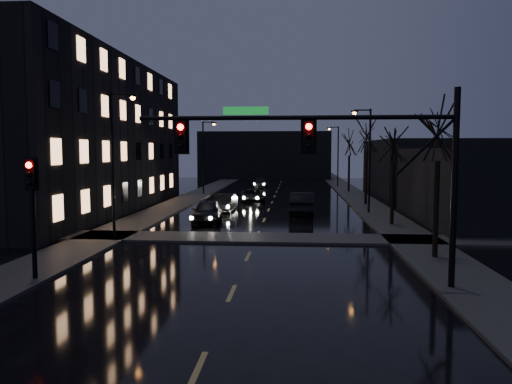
% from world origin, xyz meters
% --- Properties ---
extents(sidewalk_left, '(3.00, 140.00, 0.12)m').
position_xyz_m(sidewalk_left, '(-8.50, 35.00, 0.06)').
color(sidewalk_left, '#2D2D2B').
rests_on(sidewalk_left, ground).
extents(sidewalk_right, '(3.00, 140.00, 0.12)m').
position_xyz_m(sidewalk_right, '(8.50, 35.00, 0.06)').
color(sidewalk_right, '#2D2D2B').
rests_on(sidewalk_right, ground).
extents(sidewalk_cross, '(40.00, 3.00, 0.12)m').
position_xyz_m(sidewalk_cross, '(0.00, 18.50, 0.06)').
color(sidewalk_cross, '#2D2D2B').
rests_on(sidewalk_cross, ground).
extents(apartment_block, '(12.00, 30.00, 12.00)m').
position_xyz_m(apartment_block, '(-16.50, 30.00, 6.00)').
color(apartment_block, black).
rests_on(apartment_block, ground).
extents(commercial_right_near, '(10.00, 14.00, 5.00)m').
position_xyz_m(commercial_right_near, '(15.50, 26.00, 2.50)').
color(commercial_right_near, black).
rests_on(commercial_right_near, ground).
extents(commercial_right_far, '(12.00, 18.00, 6.00)m').
position_xyz_m(commercial_right_far, '(17.00, 48.00, 3.00)').
color(commercial_right_far, black).
rests_on(commercial_right_far, ground).
extents(far_block, '(22.00, 10.00, 8.00)m').
position_xyz_m(far_block, '(-3.00, 78.00, 4.00)').
color(far_block, black).
rests_on(far_block, ground).
extents(signal_mast, '(11.11, 0.41, 7.00)m').
position_xyz_m(signal_mast, '(3.85, 9.00, 4.87)').
color(signal_mast, black).
rests_on(signal_mast, ground).
extents(signal_pole_left, '(0.35, 0.41, 4.53)m').
position_xyz_m(signal_pole_left, '(-7.50, 8.99, 3.01)').
color(signal_pole_left, black).
rests_on(signal_pole_left, ground).
extents(tree_near, '(3.52, 3.52, 8.08)m').
position_xyz_m(tree_near, '(8.40, 14.00, 6.22)').
color(tree_near, black).
rests_on(tree_near, ground).
extents(tree_mid_a, '(3.30, 3.30, 7.58)m').
position_xyz_m(tree_mid_a, '(8.40, 24.00, 5.83)').
color(tree_mid_a, black).
rests_on(tree_mid_a, ground).
extents(tree_mid_b, '(3.74, 3.74, 8.59)m').
position_xyz_m(tree_mid_b, '(8.40, 36.00, 6.61)').
color(tree_mid_b, black).
rests_on(tree_mid_b, ground).
extents(tree_far, '(3.43, 3.43, 7.88)m').
position_xyz_m(tree_far, '(8.40, 50.00, 6.06)').
color(tree_far, black).
rests_on(tree_far, ground).
extents(streetlight_l_near, '(1.53, 0.28, 8.00)m').
position_xyz_m(streetlight_l_near, '(-7.58, 18.00, 4.77)').
color(streetlight_l_near, black).
rests_on(streetlight_l_near, ground).
extents(streetlight_l_far, '(1.53, 0.28, 8.00)m').
position_xyz_m(streetlight_l_far, '(-7.58, 45.00, 4.77)').
color(streetlight_l_far, black).
rests_on(streetlight_l_far, ground).
extents(streetlight_r_mid, '(1.53, 0.28, 8.00)m').
position_xyz_m(streetlight_r_mid, '(7.58, 30.00, 4.77)').
color(streetlight_r_mid, black).
rests_on(streetlight_r_mid, ground).
extents(streetlight_r_far, '(1.53, 0.28, 8.00)m').
position_xyz_m(streetlight_r_far, '(7.58, 58.00, 4.77)').
color(streetlight_r_far, black).
rests_on(streetlight_r_far, ground).
extents(oncoming_car_a, '(2.35, 4.82, 1.59)m').
position_xyz_m(oncoming_car_a, '(-3.71, 24.16, 0.79)').
color(oncoming_car_a, black).
rests_on(oncoming_car_a, ground).
extents(oncoming_car_b, '(1.67, 4.31, 1.40)m').
position_xyz_m(oncoming_car_b, '(-3.45, 30.51, 0.70)').
color(oncoming_car_b, black).
rests_on(oncoming_car_b, ground).
extents(oncoming_car_c, '(2.70, 4.83, 1.28)m').
position_xyz_m(oncoming_car_c, '(-1.80, 37.70, 0.64)').
color(oncoming_car_c, black).
rests_on(oncoming_car_c, ground).
extents(oncoming_car_d, '(2.22, 4.60, 1.29)m').
position_xyz_m(oncoming_car_d, '(-2.35, 55.96, 0.64)').
color(oncoming_car_d, black).
rests_on(oncoming_car_d, ground).
extents(lead_car, '(1.96, 5.13, 1.67)m').
position_xyz_m(lead_car, '(2.70, 29.58, 0.83)').
color(lead_car, black).
rests_on(lead_car, ground).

